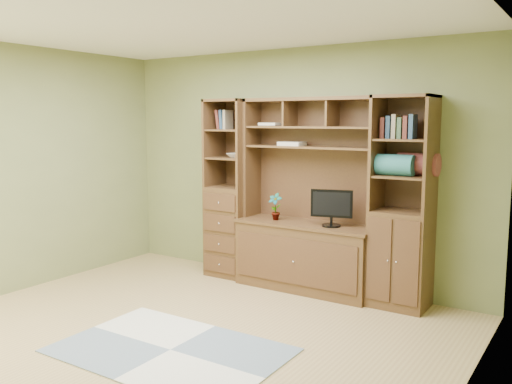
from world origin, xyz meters
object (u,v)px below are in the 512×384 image
Objects in this scene: center_hutch at (306,195)px; left_tower at (231,188)px; monitor at (332,201)px; right_tower at (402,203)px.

left_tower is at bearing 177.71° from center_hutch.
left_tower is at bearing 160.88° from monitor.
left_tower is 2.02m from right_tower.
center_hutch is 3.91× the size of monitor.
monitor is at bearing -6.29° from center_hutch.
center_hutch is at bearing -2.29° from left_tower.
left_tower is at bearing 180.00° from right_tower.
center_hutch is 0.32m from monitor.
monitor is at bearing -173.95° from right_tower.
right_tower is (1.02, 0.04, 0.00)m from center_hutch.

